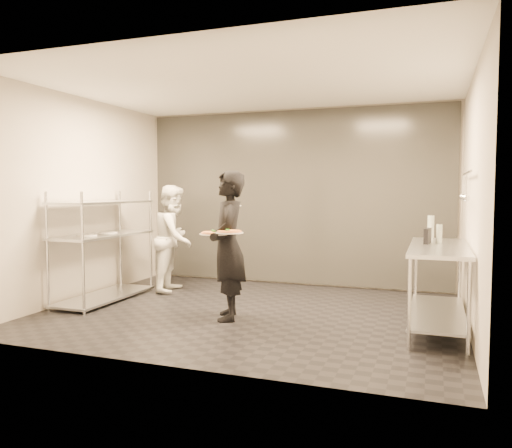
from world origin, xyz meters
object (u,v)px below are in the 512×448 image
(pass_rack, at_px, (104,245))
(pizza_plate_far, at_px, (229,232))
(chef, at_px, (174,238))
(pizza_plate_near, at_px, (214,233))
(prep_counter, at_px, (438,272))
(salad_plate, at_px, (231,204))
(pos_monitor, at_px, (428,236))
(bottle_dark, at_px, (431,230))
(waiter, at_px, (228,245))
(bottle_clear, at_px, (439,234))
(bottle_green, at_px, (431,227))

(pass_rack, relative_size, pizza_plate_far, 5.09)
(chef, distance_m, pizza_plate_near, 1.98)
(pizza_plate_near, relative_size, pizza_plate_far, 1.03)
(prep_counter, height_order, chef, chef)
(pass_rack, xyz_separation_m, salad_plate, (1.93, -0.07, 0.58))
(chef, distance_m, pos_monitor, 3.69)
(pos_monitor, distance_m, bottle_dark, 0.63)
(waiter, relative_size, pizza_plate_near, 5.38)
(waiter, bearing_deg, bottle_dark, 95.04)
(waiter, relative_size, chef, 1.10)
(pizza_plate_near, height_order, pizza_plate_far, pizza_plate_far)
(pass_rack, relative_size, bottle_dark, 7.43)
(prep_counter, bearing_deg, salad_plate, -178.26)
(pizza_plate_far, distance_m, bottle_dark, 2.53)
(pizza_plate_near, bearing_deg, pizza_plate_far, -5.40)
(chef, bearing_deg, bottle_clear, -109.39)
(pass_rack, bearing_deg, bottle_clear, 3.49)
(salad_plate, height_order, bottle_green, salad_plate)
(pizza_plate_far, bearing_deg, prep_counter, 14.86)
(prep_counter, height_order, waiter, waiter)
(pos_monitor, height_order, bottle_green, bottle_green)
(bottle_clear, bearing_deg, salad_plate, -172.09)
(pizza_plate_near, bearing_deg, pass_rack, 163.60)
(pass_rack, bearing_deg, pizza_plate_near, -16.40)
(pizza_plate_near, relative_size, bottle_green, 1.13)
(chef, xyz_separation_m, pizza_plate_near, (1.32, -1.46, 0.24))
(pass_rack, distance_m, bottle_clear, 4.35)
(pizza_plate_far, distance_m, salad_plate, 0.62)
(waiter, height_order, chef, waiter)
(chef, bearing_deg, pizza_plate_far, -144.02)
(bottle_green, bearing_deg, pos_monitor, -92.60)
(prep_counter, bearing_deg, pizza_plate_far, -165.14)
(pass_rack, relative_size, bottle_green, 5.60)
(pizza_plate_far, height_order, bottle_green, bottle_green)
(salad_plate, height_order, bottle_dark, salad_plate)
(pass_rack, xyz_separation_m, chef, (0.60, 0.89, 0.03))
(pizza_plate_far, bearing_deg, pass_rack, 164.60)
(bottle_green, height_order, bottle_clear, bottle_green)
(prep_counter, bearing_deg, pizza_plate_near, -166.75)
(chef, relative_size, bottle_dark, 7.38)
(pizza_plate_near, height_order, bottle_dark, bottle_dark)
(bottle_green, relative_size, bottle_clear, 1.34)
(salad_plate, xyz_separation_m, pos_monitor, (2.28, 0.24, -0.34))
(pass_rack, bearing_deg, pos_monitor, 2.35)
(pizza_plate_near, bearing_deg, bottle_dark, 30.51)
(prep_counter, height_order, bottle_clear, bottle_clear)
(prep_counter, xyz_separation_m, bottle_clear, (0.00, 0.26, 0.40))
(pizza_plate_near, xyz_separation_m, bottle_clear, (2.41, 0.83, -0.00))
(bottle_clear, bearing_deg, waiter, -164.98)
(pass_rack, bearing_deg, bottle_dark, 10.72)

